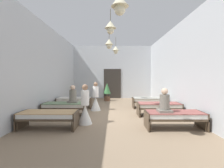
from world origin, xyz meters
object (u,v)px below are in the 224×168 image
(nurse_mid_aisle, at_px, (96,100))
(potted_plant, at_px, (107,90))
(bed_left_row_0, at_px, (49,115))
(bed_right_row_1, at_px, (159,106))
(bed_left_row_2, at_px, (75,100))
(bed_right_row_2, at_px, (150,100))
(nurse_near_aisle, at_px, (85,110))
(patient_seated_primary, at_px, (165,103))
(patient_seated_secondary, at_px, (73,96))
(bed_right_row_0, at_px, (174,116))
(bed_left_row_1, at_px, (65,106))

(nurse_mid_aisle, height_order, potted_plant, nurse_mid_aisle)
(bed_left_row_0, relative_size, bed_right_row_1, 1.00)
(bed_right_row_1, distance_m, bed_left_row_2, 4.64)
(bed_right_row_2, height_order, nurse_near_aisle, nurse_near_aisle)
(nurse_mid_aisle, bearing_deg, potted_plant, -137.82)
(bed_right_row_1, xyz_separation_m, bed_right_row_2, (0.00, 1.90, 0.00))
(nurse_mid_aisle, height_order, patient_seated_primary, nurse_mid_aisle)
(potted_plant, bearing_deg, bed_left_row_0, -104.79)
(nurse_near_aisle, distance_m, nurse_mid_aisle, 2.50)
(bed_left_row_2, relative_size, patient_seated_secondary, 2.38)
(bed_left_row_2, bearing_deg, bed_right_row_0, -41.88)
(bed_left_row_1, bearing_deg, patient_seated_primary, -26.73)
(bed_left_row_1, relative_size, bed_left_row_2, 1.00)
(bed_right_row_0, bearing_deg, bed_right_row_2, 90.00)
(bed_left_row_2, bearing_deg, bed_left_row_1, -90.00)
(bed_right_row_1, height_order, nurse_near_aisle, nurse_near_aisle)
(bed_left_row_2, bearing_deg, bed_left_row_0, -90.00)
(bed_left_row_1, distance_m, potted_plant, 5.00)
(bed_right_row_2, height_order, patient_seated_primary, patient_seated_primary)
(bed_right_row_1, distance_m, potted_plant, 5.32)
(nurse_near_aisle, distance_m, patient_seated_secondary, 1.66)
(bed_right_row_1, relative_size, patient_seated_secondary, 2.38)
(bed_left_row_1, relative_size, bed_right_row_2, 1.00)
(nurse_near_aisle, relative_size, patient_seated_secondary, 1.86)
(bed_right_row_2, distance_m, patient_seated_primary, 3.90)
(bed_right_row_1, distance_m, patient_seated_primary, 2.03)
(potted_plant, bearing_deg, bed_left_row_1, -110.37)
(patient_seated_secondary, xyz_separation_m, potted_plant, (1.39, 4.62, -0.11))
(bed_right_row_0, bearing_deg, bed_left_row_0, 180.00)
(bed_left_row_1, bearing_deg, nurse_near_aisle, -49.92)
(bed_right_row_1, xyz_separation_m, bed_left_row_2, (-4.24, 1.90, 0.00))
(bed_left_row_0, relative_size, potted_plant, 1.47)
(bed_left_row_2, distance_m, potted_plant, 3.29)
(bed_left_row_1, bearing_deg, bed_right_row_1, 0.00)
(bed_right_row_1, bearing_deg, potted_plant, 118.11)
(nurse_near_aisle, bearing_deg, bed_right_row_1, -102.37)
(bed_left_row_0, distance_m, bed_left_row_1, 1.90)
(bed_left_row_1, distance_m, bed_right_row_1, 4.24)
(bed_left_row_1, xyz_separation_m, nurse_near_aisle, (1.14, -1.36, 0.09))
(bed_left_row_2, height_order, nurse_near_aisle, nurse_near_aisle)
(nurse_mid_aisle, bearing_deg, patient_seated_secondary, 9.07)
(bed_right_row_1, relative_size, bed_left_row_2, 1.00)
(bed_right_row_1, xyz_separation_m, nurse_near_aisle, (-3.09, -1.36, 0.09))
(bed_left_row_2, bearing_deg, nurse_near_aisle, -70.66)
(bed_right_row_2, height_order, patient_seated_secondary, patient_seated_secondary)
(bed_right_row_0, height_order, bed_right_row_2, same)
(bed_right_row_0, relative_size, potted_plant, 1.47)
(nurse_mid_aisle, bearing_deg, bed_left_row_2, -71.26)
(bed_right_row_2, bearing_deg, nurse_near_aisle, -133.51)
(patient_seated_primary, bearing_deg, bed_left_row_1, 153.27)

